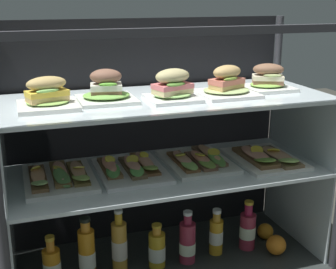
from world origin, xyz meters
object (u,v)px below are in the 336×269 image
object	(u,v)px
open_sandwich_tray_near_right_corner	(59,177)
open_sandwich_tray_mid_left	(266,158)
juice_bottle_tucked_behind	(216,235)
open_sandwich_tray_right_of_center	(198,160)
juice_bottle_front_fourth	(119,246)
orange_fruit_beside_bottles	(265,231)
orange_fruit_near_left_post	(276,245)
plated_roll_sandwich_left_of_center	(47,97)
juice_bottle_back_right	(187,242)
juice_bottle_back_center	(248,230)
plated_roll_sandwich_far_right	(171,88)
plated_roll_sandwich_near_right_corner	(227,85)
juice_bottle_front_middle	(52,266)
juice_bottle_back_left	(87,253)
plated_roll_sandwich_near_left_corner	(268,80)
plated_roll_sandwich_far_left	(106,90)
open_sandwich_tray_far_left	(131,168)
juice_bottle_front_right_end	(157,249)

from	to	relation	value
open_sandwich_tray_near_right_corner	open_sandwich_tray_mid_left	world-z (taller)	same
juice_bottle_tucked_behind	open_sandwich_tray_near_right_corner	bearing A→B (deg)	177.19
open_sandwich_tray_right_of_center	juice_bottle_tucked_behind	xyz separation A→B (m)	(0.07, -0.03, -0.33)
juice_bottle_front_fourth	orange_fruit_beside_bottles	distance (m)	0.67
open_sandwich_tray_mid_left	orange_fruit_near_left_post	distance (m)	0.38
plated_roll_sandwich_left_of_center	open_sandwich_tray_right_of_center	distance (m)	0.64
orange_fruit_beside_bottles	juice_bottle_tucked_behind	bearing A→B (deg)	-171.32
juice_bottle_front_fourth	juice_bottle_back_right	size ratio (longest dim) A/B	1.15
open_sandwich_tray_right_of_center	orange_fruit_beside_bottles	size ratio (longest dim) A/B	4.68
plated_roll_sandwich_left_of_center	juice_bottle_back_center	size ratio (longest dim) A/B	0.91
plated_roll_sandwich_far_right	plated_roll_sandwich_near_right_corner	world-z (taller)	same
open_sandwich_tray_mid_left	juice_bottle_back_center	distance (m)	0.33
juice_bottle_front_middle	juice_bottle_back_left	world-z (taller)	juice_bottle_back_left
plated_roll_sandwich_near_left_corner	juice_bottle_front_fourth	xyz separation A→B (m)	(-0.62, -0.01, -0.61)
plated_roll_sandwich_near_left_corner	juice_bottle_tucked_behind	distance (m)	0.67
juice_bottle_front_middle	orange_fruit_near_left_post	bearing A→B (deg)	-5.18
juice_bottle_back_left	open_sandwich_tray_mid_left	bearing A→B (deg)	-2.14
plated_roll_sandwich_near_left_corner	orange_fruit_near_left_post	xyz separation A→B (m)	(0.02, -0.11, -0.67)
plated_roll_sandwich_near_left_corner	orange_fruit_near_left_post	distance (m)	0.68
juice_bottle_front_middle	juice_bottle_front_fourth	xyz separation A→B (m)	(0.26, 0.02, 0.03)
plated_roll_sandwich_far_left	orange_fruit_beside_bottles	world-z (taller)	plated_roll_sandwich_far_left
open_sandwich_tray_far_left	juice_bottle_tucked_behind	bearing A→B (deg)	-5.40
juice_bottle_back_right	juice_bottle_tucked_behind	world-z (taller)	juice_bottle_back_right
orange_fruit_beside_bottles	juice_bottle_back_center	bearing A→B (deg)	-158.96
open_sandwich_tray_right_of_center	juice_bottle_front_middle	world-z (taller)	open_sandwich_tray_right_of_center
orange_fruit_near_left_post	open_sandwich_tray_right_of_center	bearing A→B (deg)	158.76
plated_roll_sandwich_near_right_corner	juice_bottle_back_center	world-z (taller)	plated_roll_sandwich_near_right_corner
plated_roll_sandwich_far_right	juice_bottle_front_middle	world-z (taller)	plated_roll_sandwich_far_right
juice_bottle_front_middle	plated_roll_sandwich_far_left	bearing A→B (deg)	6.61
plated_roll_sandwich_left_of_center	juice_bottle_front_fourth	xyz separation A→B (m)	(0.23, 0.03, -0.61)
plated_roll_sandwich_near_right_corner	juice_bottle_front_middle	bearing A→B (deg)	178.51
plated_roll_sandwich_far_left	juice_bottle_front_middle	distance (m)	0.68
plated_roll_sandwich_near_left_corner	open_sandwich_tray_right_of_center	xyz separation A→B (m)	(-0.29, 0.01, -0.31)
juice_bottle_front_right_end	plated_roll_sandwich_far_left	bearing A→B (deg)	168.45
plated_roll_sandwich_near_right_corner	juice_bottle_back_left	size ratio (longest dim) A/B	0.84
juice_bottle_back_left	orange_fruit_near_left_post	xyz separation A→B (m)	(0.77, -0.09, -0.06)
open_sandwich_tray_right_of_center	juice_bottle_front_right_end	distance (m)	0.39
open_sandwich_tray_far_left	plated_roll_sandwich_near_left_corner	bearing A→B (deg)	-1.08
orange_fruit_beside_bottles	orange_fruit_near_left_post	size ratio (longest dim) A/B	0.85
open_sandwich_tray_far_left	orange_fruit_near_left_post	size ratio (longest dim) A/B	3.97
juice_bottle_back_left	juice_bottle_front_right_end	xyz separation A→B (m)	(0.27, -0.01, -0.03)
open_sandwich_tray_far_left	juice_bottle_front_fourth	distance (m)	0.32
juice_bottle_front_fourth	juice_bottle_back_center	distance (m)	0.55
plated_roll_sandwich_left_of_center	open_sandwich_tray_near_right_corner	world-z (taller)	plated_roll_sandwich_left_of_center
plated_roll_sandwich_near_left_corner	juice_bottle_front_fourth	bearing A→B (deg)	-179.11
juice_bottle_front_middle	open_sandwich_tray_near_right_corner	bearing A→B (deg)	35.45
plated_roll_sandwich_far_right	juice_bottle_back_center	size ratio (longest dim) A/B	0.83
plated_roll_sandwich_far_right	juice_bottle_tucked_behind	xyz separation A→B (m)	(0.21, 0.04, -0.64)
open_sandwich_tray_right_of_center	orange_fruit_beside_bottles	xyz separation A→B (m)	(0.33, 0.01, -0.38)
open_sandwich_tray_right_of_center	juice_bottle_back_center	xyz separation A→B (m)	(0.22, -0.04, -0.33)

